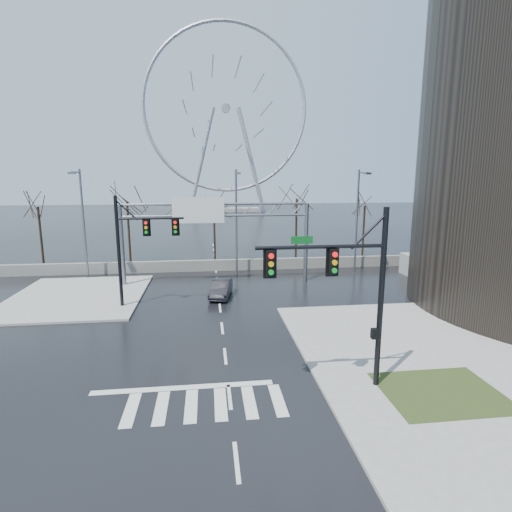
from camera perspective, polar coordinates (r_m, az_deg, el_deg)
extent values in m
plane|color=black|center=(21.59, -4.42, -14.06)|extent=(260.00, 260.00, 0.00)
cube|color=gray|center=(25.74, 18.57, -10.21)|extent=(12.00, 10.00, 0.15)
cube|color=gray|center=(34.38, -24.14, -5.27)|extent=(10.00, 12.00, 0.15)
cube|color=#263616|center=(19.69, 24.93, -17.22)|extent=(5.00, 4.00, 0.02)
cube|color=slate|center=(40.47, -5.75, -1.31)|extent=(52.00, 0.50, 1.10)
cylinder|color=black|center=(17.91, 17.39, -6.16)|extent=(0.24, 0.24, 8.00)
cylinder|color=black|center=(16.44, 9.26, 1.29)|extent=(5.40, 0.16, 0.16)
cube|color=black|center=(16.55, 11.01, -0.81)|extent=(0.35, 0.28, 1.05)
cube|color=black|center=(15.95, 2.08, -1.06)|extent=(0.35, 0.28, 1.05)
cylinder|color=black|center=(29.66, -19.01, 0.42)|extent=(0.24, 0.24, 8.00)
cylinder|color=black|center=(28.95, -14.83, 5.21)|extent=(4.60, 0.16, 0.16)
cube|color=black|center=(28.90, -15.40, 3.98)|extent=(0.35, 0.28, 1.05)
cube|color=black|center=(28.68, -11.44, 4.10)|extent=(0.35, 0.28, 1.05)
cylinder|color=slate|center=(35.74, -18.58, 1.34)|extent=(0.36, 0.36, 7.00)
cylinder|color=slate|center=(36.09, 7.16, 1.92)|extent=(0.36, 0.36, 7.00)
cylinder|color=slate|center=(34.62, -5.76, 7.40)|extent=(16.00, 0.20, 0.20)
cylinder|color=slate|center=(34.70, -5.73, 5.75)|extent=(16.00, 0.20, 0.20)
cube|color=#0B531B|center=(34.51, -8.25, 6.50)|extent=(4.20, 0.10, 2.00)
cube|color=silver|center=(34.45, -8.25, 6.49)|extent=(4.40, 0.02, 2.20)
cylinder|color=slate|center=(39.88, -23.38, 4.14)|extent=(0.20, 0.20, 10.00)
cylinder|color=slate|center=(38.62, -24.37, 10.87)|extent=(0.12, 2.20, 0.12)
cube|color=slate|center=(37.66, -24.81, 10.71)|extent=(0.50, 0.70, 0.18)
cylinder|color=slate|center=(38.37, -2.83, 4.79)|extent=(0.20, 0.20, 10.00)
cylinder|color=slate|center=(37.06, -2.77, 11.85)|extent=(0.12, 2.20, 0.12)
cube|color=slate|center=(36.06, -2.65, 11.72)|extent=(0.50, 0.70, 0.18)
cylinder|color=slate|center=(41.02, 14.19, 4.87)|extent=(0.20, 0.20, 10.00)
cylinder|color=slate|center=(39.80, 15.09, 11.43)|extent=(0.12, 2.20, 0.12)
cube|color=slate|center=(38.87, 15.64, 11.28)|extent=(0.50, 0.70, 0.18)
cylinder|color=black|center=(47.21, -28.37, 2.38)|extent=(0.24, 0.24, 6.30)
cylinder|color=black|center=(44.20, -17.69, 2.98)|extent=(0.24, 0.24, 6.75)
cylinder|color=black|center=(44.49, -5.95, 2.90)|extent=(0.24, 0.24, 5.85)
cylinder|color=black|center=(44.50, 5.75, 3.67)|extent=(0.24, 0.24, 7.02)
cylinder|color=black|center=(47.43, 15.09, 3.25)|extent=(0.24, 0.24, 6.12)
cube|color=gray|center=(115.02, -4.14, 6.64)|extent=(18.00, 6.00, 1.00)
torus|color=#B2B2B7|center=(116.24, -4.34, 20.29)|extent=(45.00, 1.00, 45.00)
cylinder|color=#B2B2B7|center=(116.24, -4.34, 20.29)|extent=(2.40, 1.50, 2.40)
cylinder|color=#B2B2B7|center=(114.66, -7.83, 13.31)|extent=(8.28, 1.20, 28.82)
cylinder|color=#B2B2B7|center=(115.36, -0.66, 13.39)|extent=(8.28, 1.20, 28.82)
imported|color=black|center=(31.54, -5.04, -4.64)|extent=(2.11, 4.18, 1.32)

